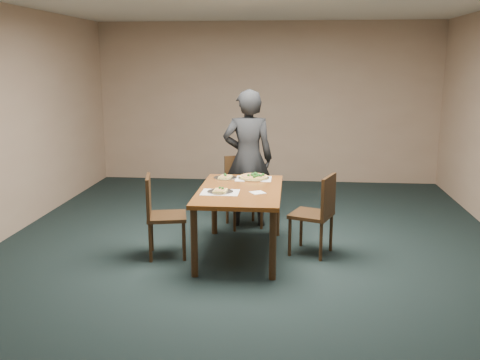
# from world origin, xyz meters

# --- Properties ---
(ground) EXTENTS (8.00, 8.00, 0.00)m
(ground) POSITION_xyz_m (0.00, 0.00, 0.00)
(ground) COLOR black
(ground) RESTS_ON ground
(room_shell) EXTENTS (8.00, 8.00, 8.00)m
(room_shell) POSITION_xyz_m (0.00, 0.00, 1.74)
(room_shell) COLOR tan
(room_shell) RESTS_ON ground
(dining_table) EXTENTS (0.90, 1.50, 0.75)m
(dining_table) POSITION_xyz_m (-0.11, 0.17, 0.66)
(dining_table) COLOR brown
(dining_table) RESTS_ON ground
(chair_far) EXTENTS (0.55, 0.55, 0.91)m
(chair_far) POSITION_xyz_m (-0.18, 1.27, 0.52)
(chair_far) COLOR black
(chair_far) RESTS_ON ground
(chair_left) EXTENTS (0.50, 0.50, 0.91)m
(chair_left) POSITION_xyz_m (-0.98, 0.02, 0.52)
(chair_left) COLOR black
(chair_left) RESTS_ON ground
(chair_right) EXTENTS (0.54, 0.54, 0.91)m
(chair_right) POSITION_xyz_m (0.75, 0.23, 0.52)
(chair_right) COLOR black
(chair_right) RESTS_ON ground
(diner) EXTENTS (0.69, 0.48, 1.78)m
(diner) POSITION_xyz_m (-0.11, 1.28, 0.89)
(diner) COLOR black
(diner) RESTS_ON ground
(placemat_main) EXTENTS (0.42, 0.32, 0.00)m
(placemat_main) POSITION_xyz_m (0.01, 0.70, 0.75)
(placemat_main) COLOR white
(placemat_main) RESTS_ON dining_table
(placemat_near) EXTENTS (0.40, 0.30, 0.00)m
(placemat_near) POSITION_xyz_m (-0.30, -0.01, 0.75)
(placemat_near) COLOR white
(placemat_near) RESTS_ON dining_table
(pizza_pan) EXTENTS (0.37, 0.37, 0.07)m
(pizza_pan) POSITION_xyz_m (0.01, 0.69, 0.77)
(pizza_pan) COLOR silver
(pizza_pan) RESTS_ON dining_table
(slice_plate_near) EXTENTS (0.28, 0.28, 0.06)m
(slice_plate_near) POSITION_xyz_m (-0.30, -0.01, 0.76)
(slice_plate_near) COLOR silver
(slice_plate_near) RESTS_ON dining_table
(slice_plate_far) EXTENTS (0.28, 0.28, 0.06)m
(slice_plate_far) POSITION_xyz_m (-0.34, 0.70, 0.76)
(slice_plate_far) COLOR silver
(slice_plate_far) RESTS_ON dining_table
(napkin) EXTENTS (0.19, 0.19, 0.01)m
(napkin) POSITION_xyz_m (0.10, 0.00, 0.75)
(napkin) COLOR white
(napkin) RESTS_ON dining_table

